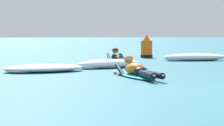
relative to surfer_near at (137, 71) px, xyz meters
name	(u,v)px	position (x,y,z in m)	size (l,w,h in m)	color
ground_plane	(166,59)	(2.29, 6.69, -0.14)	(120.00, 120.00, 0.00)	#2D6B7A
surfer_near	(137,71)	(0.00, 0.00, 0.00)	(0.91, 2.53, 0.54)	#2DB2D1
surfer_far	(118,59)	(0.22, 4.96, -0.01)	(0.65, 2.64, 0.55)	#2DB2D1
whitewater_front	(109,64)	(-0.33, 2.75, -0.02)	(2.10, 1.25, 0.27)	white
whitewater_mid_left	(43,68)	(-2.19, 1.76, -0.05)	(2.33, 1.60, 0.21)	white
whitewater_back	(195,57)	(3.14, 5.74, -0.02)	(2.34, 0.74, 0.27)	white
channel_marker_buoy	(147,49)	(1.76, 7.82, 0.22)	(0.48, 0.48, 0.93)	#EA5B0F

